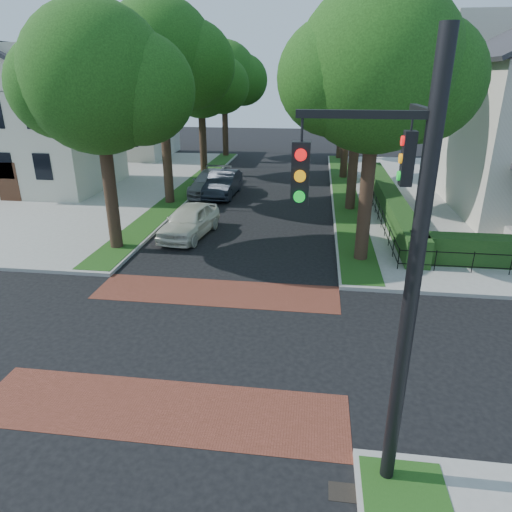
# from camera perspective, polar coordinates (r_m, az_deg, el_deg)

# --- Properties ---
(ground) EXTENTS (120.00, 120.00, 0.00)m
(ground) POSITION_cam_1_polar(r_m,az_deg,el_deg) (14.26, -7.69, -10.20)
(ground) COLOR black
(ground) RESTS_ON ground
(sidewalk_nw) EXTENTS (30.00, 30.00, 0.15)m
(sidewalk_nw) POSITION_cam_1_polar(r_m,az_deg,el_deg) (38.99, -28.97, 8.01)
(sidewalk_nw) COLOR gray
(sidewalk_nw) RESTS_ON ground
(crosswalk_far) EXTENTS (9.00, 2.20, 0.01)m
(crosswalk_far) POSITION_cam_1_polar(r_m,az_deg,el_deg) (16.97, -4.94, -4.57)
(crosswalk_far) COLOR brown
(crosswalk_far) RESTS_ON ground
(crosswalk_near) EXTENTS (9.00, 2.20, 0.01)m
(crosswalk_near) POSITION_cam_1_polar(r_m,az_deg,el_deg) (11.79, -11.86, -18.24)
(crosswalk_near) COLOR brown
(crosswalk_near) RESTS_ON ground
(storm_drain) EXTENTS (0.65, 0.45, 0.01)m
(storm_drain) POSITION_cam_1_polar(r_m,az_deg,el_deg) (10.03, 11.12, -27.01)
(storm_drain) COLOR black
(storm_drain) RESTS_ON ground
(grass_strip_ne) EXTENTS (1.60, 29.80, 0.02)m
(grass_strip_ne) POSITION_cam_1_polar(r_m,az_deg,el_deg) (31.66, 11.02, 7.88)
(grass_strip_ne) COLOR #1B4313
(grass_strip_ne) RESTS_ON sidewalk_ne
(grass_strip_nw) EXTENTS (1.60, 29.80, 0.02)m
(grass_strip_nw) POSITION_cam_1_polar(r_m,az_deg,el_deg) (32.82, -8.34, 8.52)
(grass_strip_nw) COLOR #1B4313
(grass_strip_nw) RESTS_ON sidewalk_nw
(tree_right_near) EXTENTS (7.75, 6.67, 10.66)m
(tree_right_near) POSITION_cam_1_polar(r_m,az_deg,el_deg) (19.01, 15.18, 21.40)
(tree_right_near) COLOR black
(tree_right_near) RESTS_ON sidewalk_ne
(tree_right_mid) EXTENTS (8.25, 7.09, 11.22)m
(tree_right_mid) POSITION_cam_1_polar(r_m,az_deg,el_deg) (26.99, 13.18, 22.20)
(tree_right_mid) COLOR black
(tree_right_mid) RESTS_ON sidewalk_ne
(tree_right_far) EXTENTS (7.25, 6.23, 9.74)m
(tree_right_far) POSITION_cam_1_polar(r_m,az_deg,el_deg) (35.94, 11.76, 20.31)
(tree_right_far) COLOR black
(tree_right_far) RESTS_ON sidewalk_ne
(tree_right_back) EXTENTS (7.50, 6.45, 10.20)m
(tree_right_back) POSITION_cam_1_polar(r_m,az_deg,el_deg) (44.93, 11.08, 20.99)
(tree_right_back) COLOR black
(tree_right_back) RESTS_ON sidewalk_ne
(tree_left_near) EXTENTS (7.50, 6.45, 10.20)m
(tree_left_near) POSITION_cam_1_polar(r_m,az_deg,el_deg) (20.84, -18.68, 20.01)
(tree_left_near) COLOR black
(tree_left_near) RESTS_ON sidewalk_nw
(tree_left_mid) EXTENTS (8.00, 6.88, 11.48)m
(tree_left_mid) POSITION_cam_1_polar(r_m,az_deg,el_deg) (28.32, -11.53, 23.00)
(tree_left_mid) COLOR black
(tree_left_mid) RESTS_ON sidewalk_nw
(tree_left_far) EXTENTS (7.00, 6.02, 9.86)m
(tree_left_far) POSITION_cam_1_polar(r_m,az_deg,el_deg) (36.94, -6.72, 20.94)
(tree_left_far) COLOR black
(tree_left_far) RESTS_ON sidewalk_nw
(tree_left_back) EXTENTS (7.75, 6.66, 10.44)m
(tree_left_back) POSITION_cam_1_polar(r_m,az_deg,el_deg) (45.74, -3.82, 21.51)
(tree_left_back) COLOR black
(tree_left_back) RESTS_ON sidewalk_nw
(hedge_main_road) EXTENTS (1.00, 18.00, 1.20)m
(hedge_main_road) POSITION_cam_1_polar(r_m,az_deg,el_deg) (27.81, 16.27, 6.77)
(hedge_main_road) COLOR #173E15
(hedge_main_road) RESTS_ON sidewalk_ne
(fence_main_road) EXTENTS (0.06, 18.00, 0.90)m
(fence_main_road) POSITION_cam_1_polar(r_m,az_deg,el_deg) (27.73, 14.59, 6.58)
(fence_main_road) COLOR black
(fence_main_road) RESTS_ON sidewalk_ne
(house_left_near) EXTENTS (10.00, 9.00, 10.14)m
(house_left_near) POSITION_cam_1_polar(r_m,az_deg,el_deg) (35.26, -25.95, 15.61)
(house_left_near) COLOR beige
(house_left_near) RESTS_ON sidewalk_nw
(house_left_far) EXTENTS (10.00, 9.00, 10.14)m
(house_left_far) POSITION_cam_1_polar(r_m,az_deg,el_deg) (47.63, -16.68, 17.85)
(house_left_far) COLOR beige
(house_left_far) RESTS_ON sidewalk_nw
(traffic_signal) EXTENTS (2.17, 2.00, 8.00)m
(traffic_signal) POSITION_cam_1_polar(r_m,az_deg,el_deg) (7.88, 17.61, 0.01)
(traffic_signal) COLOR black
(traffic_signal) RESTS_ON sidewalk_se
(parked_car_front) EXTENTS (2.48, 4.84, 1.58)m
(parked_car_front) POSITION_cam_1_polar(r_m,az_deg,el_deg) (22.85, -8.32, 4.38)
(parked_car_front) COLOR silver
(parked_car_front) RESTS_ON ground
(parked_car_middle) EXTENTS (1.85, 4.98, 1.63)m
(parked_car_middle) POSITION_cam_1_polar(r_m,az_deg,el_deg) (30.60, -4.16, 9.00)
(parked_car_middle) COLOR black
(parked_car_middle) RESTS_ON ground
(parked_car_rear) EXTENTS (2.28, 5.33, 1.53)m
(parked_car_rear) POSITION_cam_1_polar(r_m,az_deg,el_deg) (31.25, -5.70, 9.12)
(parked_car_rear) COLOR gray
(parked_car_rear) RESTS_ON ground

